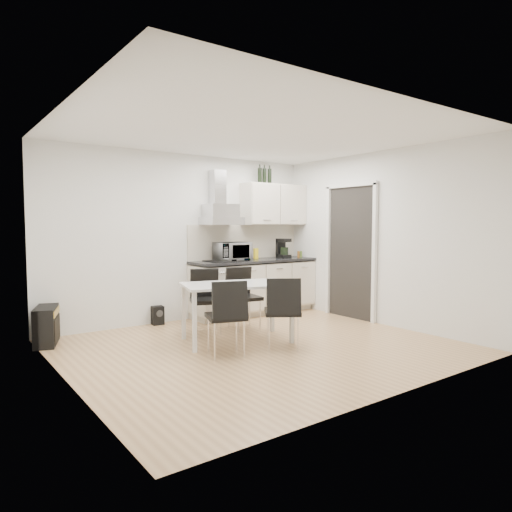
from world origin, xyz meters
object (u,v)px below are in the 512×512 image
(guitar_amp, at_px, (46,326))
(floor_speaker, at_px, (158,315))
(kitchenette, at_px, (255,265))
(dining_table, at_px, (237,290))
(chair_far_left, at_px, (206,301))
(chair_near_left, at_px, (226,317))
(chair_near_right, at_px, (282,313))
(chair_far_right, at_px, (244,299))

(guitar_amp, bearing_deg, floor_speaker, 28.19)
(kitchenette, bearing_deg, dining_table, -133.35)
(dining_table, height_order, floor_speaker, dining_table)
(chair_far_left, relative_size, floor_speaker, 3.15)
(chair_near_left, bearing_deg, chair_near_right, 5.45)
(kitchenette, distance_m, chair_far_left, 1.59)
(guitar_amp, bearing_deg, chair_far_left, 1.19)
(chair_near_left, xyz_separation_m, chair_near_right, (0.70, -0.16, 0.00))
(floor_speaker, bearing_deg, kitchenette, 0.30)
(chair_far_right, relative_size, chair_near_left, 1.00)
(chair_far_left, bearing_deg, floor_speaker, -47.42)
(kitchenette, distance_m, dining_table, 1.85)
(chair_far_right, bearing_deg, dining_table, 56.29)
(guitar_amp, relative_size, floor_speaker, 2.23)
(chair_far_right, bearing_deg, chair_near_right, 87.73)
(chair_far_right, xyz_separation_m, guitar_amp, (-2.50, 0.74, -0.20))
(chair_near_right, bearing_deg, kitchenette, 97.08)
(chair_far_left, relative_size, chair_near_right, 1.00)
(floor_speaker, bearing_deg, chair_near_right, -66.50)
(floor_speaker, bearing_deg, chair_far_left, -63.24)
(chair_far_left, xyz_separation_m, chair_near_left, (-0.36, -1.08, 0.00))
(dining_table, height_order, guitar_amp, dining_table)
(chair_near_left, xyz_separation_m, floor_speaker, (0.03, 1.97, -0.30))
(dining_table, distance_m, chair_far_left, 0.67)
(chair_far_left, bearing_deg, chair_near_left, 93.08)
(chair_near_left, bearing_deg, kitchenette, 64.90)
(guitar_amp, height_order, floor_speaker, guitar_amp)
(chair_far_left, height_order, chair_far_right, same)
(chair_near_left, bearing_deg, chair_far_right, 65.05)
(dining_table, xyz_separation_m, chair_far_right, (0.47, 0.51, -0.23))
(chair_near_left, distance_m, chair_near_right, 0.72)
(chair_near_left, bearing_deg, dining_table, 63.80)
(chair_near_left, relative_size, chair_near_right, 1.00)
(chair_far_left, relative_size, chair_far_right, 1.00)
(dining_table, distance_m, guitar_amp, 2.43)
(chair_near_left, bearing_deg, guitar_amp, 151.24)
(chair_far_left, distance_m, chair_near_right, 1.29)
(chair_near_right, bearing_deg, chair_far_left, 139.74)
(chair_far_right, distance_m, guitar_amp, 2.62)
(dining_table, bearing_deg, chair_near_left, -118.61)
(dining_table, distance_m, chair_near_right, 0.71)
(chair_far_left, bearing_deg, kitchenette, -130.42)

